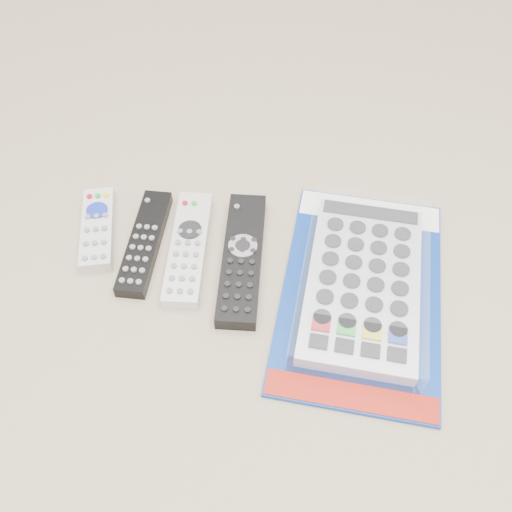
# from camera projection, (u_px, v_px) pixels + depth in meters

# --- Properties ---
(remote_small_grey) EXTENTS (0.08, 0.17, 0.02)m
(remote_small_grey) POSITION_uv_depth(u_px,v_px,m) (98.00, 229.00, 0.91)
(remote_small_grey) COLOR #BAB9BC
(remote_small_grey) RESTS_ON ground
(remote_slim_black) EXTENTS (0.05, 0.20, 0.02)m
(remote_slim_black) POSITION_uv_depth(u_px,v_px,m) (145.00, 242.00, 0.89)
(remote_slim_black) COLOR black
(remote_slim_black) RESTS_ON ground
(remote_silver_dvd) EXTENTS (0.06, 0.22, 0.02)m
(remote_silver_dvd) POSITION_uv_depth(u_px,v_px,m) (188.00, 248.00, 0.88)
(remote_silver_dvd) COLOR silver
(remote_silver_dvd) RESTS_ON ground
(remote_large_black) EXTENTS (0.06, 0.24, 0.03)m
(remote_large_black) POSITION_uv_depth(u_px,v_px,m) (242.00, 258.00, 0.87)
(remote_large_black) COLOR black
(remote_large_black) RESTS_ON ground
(jumbo_remote_packaged) EXTENTS (0.27, 0.40, 0.05)m
(jumbo_remote_packaged) POSITION_uv_depth(u_px,v_px,m) (363.00, 282.00, 0.83)
(jumbo_remote_packaged) COLOR navy
(jumbo_remote_packaged) RESTS_ON ground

